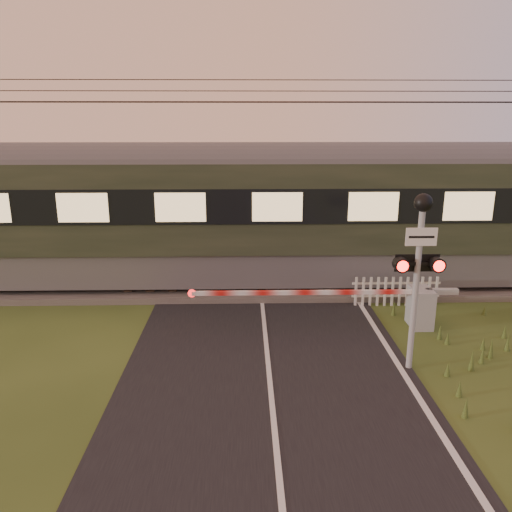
{
  "coord_description": "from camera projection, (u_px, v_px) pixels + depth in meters",
  "views": [
    {
      "loc": [
        -0.48,
        -8.37,
        5.04
      ],
      "look_at": [
        -0.21,
        3.2,
        1.85
      ],
      "focal_mm": 35.0,
      "sensor_mm": 36.0,
      "label": 1
    }
  ],
  "objects": [
    {
      "name": "ground",
      "position": [
        271.0,
        395.0,
        9.42
      ],
      "size": [
        160.0,
        160.0,
        0.0
      ],
      "primitive_type": "plane",
      "color": "#2F4219",
      "rests_on": "ground"
    },
    {
      "name": "road",
      "position": [
        273.0,
        401.0,
        9.19
      ],
      "size": [
        6.0,
        140.0,
        0.03
      ],
      "color": "black",
      "rests_on": "ground"
    },
    {
      "name": "track_bed",
      "position": [
        260.0,
        283.0,
        15.66
      ],
      "size": [
        140.0,
        3.4,
        0.39
      ],
      "color": "#47423D",
      "rests_on": "ground"
    },
    {
      "name": "overhead_wires",
      "position": [
        261.0,
        94.0,
        14.16
      ],
      "size": [
        120.0,
        0.62,
        0.62
      ],
      "color": "black",
      "rests_on": "ground"
    },
    {
      "name": "boom_gate",
      "position": [
        407.0,
        305.0,
        12.41
      ],
      "size": [
        6.68,
        0.76,
        1.01
      ],
      "color": "gray",
      "rests_on": "ground"
    },
    {
      "name": "crossing_signal",
      "position": [
        419.0,
        252.0,
        9.77
      ],
      "size": [
        0.93,
        0.37,
        3.67
      ],
      "color": "gray",
      "rests_on": "ground"
    },
    {
      "name": "picket_fence",
      "position": [
        396.0,
        291.0,
        13.82
      ],
      "size": [
        2.45,
        0.07,
        0.84
      ],
      "color": "silver",
      "rests_on": "ground"
    }
  ]
}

